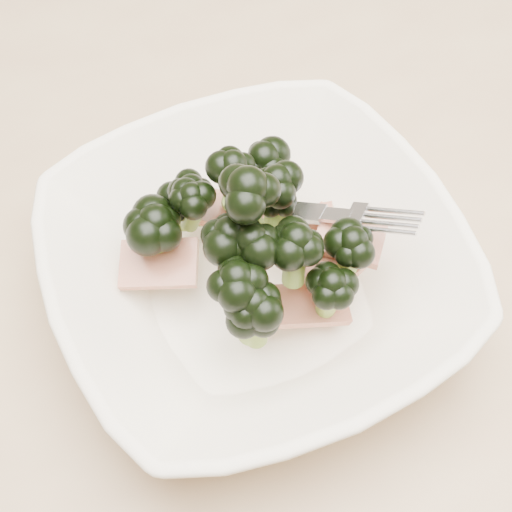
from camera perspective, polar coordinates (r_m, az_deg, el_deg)
name	(u,v)px	position (r m, az deg, el deg)	size (l,w,h in m)	color
ground	(302,490)	(1.24, 3.71, -18.15)	(4.00, 4.00, 0.00)	tan
dining_table	(342,291)	(0.64, 6.89, -2.83)	(1.20, 0.80, 0.75)	tan
broccoli_dish	(255,263)	(0.48, -0.07, -0.57)	(0.28, 0.28, 0.14)	#F4E8CE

